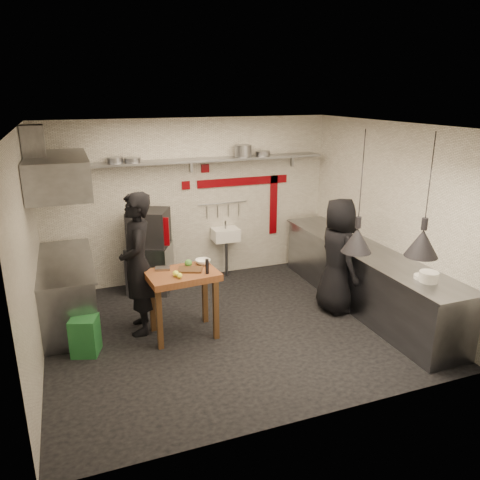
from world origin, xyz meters
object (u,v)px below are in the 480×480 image
object	(u,v)px
green_bin	(85,336)
chef_left	(138,264)
chef_right	(338,256)
prep_table	(183,304)
combi_oven	(149,227)
oven_stand	(150,268)

from	to	relation	value
green_bin	chef_left	distance (m)	1.13
chef_left	chef_right	size ratio (longest dim) A/B	1.13
chef_left	chef_right	world-z (taller)	chef_left
chef_left	green_bin	bearing A→B (deg)	-57.16
green_bin	chef_right	world-z (taller)	chef_right
prep_table	chef_left	distance (m)	0.82
combi_oven	green_bin	bearing A→B (deg)	-98.63
green_bin	chef_left	size ratio (longest dim) A/B	0.25
green_bin	prep_table	xyz separation A→B (m)	(1.30, 0.04, 0.21)
oven_stand	prep_table	xyz separation A→B (m)	(0.15, -1.68, 0.06)
chef_right	chef_left	bearing A→B (deg)	86.65
prep_table	chef_right	size ratio (longest dim) A/B	0.53
combi_oven	chef_right	size ratio (longest dim) A/B	0.35
green_bin	combi_oven	bearing A→B (deg)	56.39
oven_stand	chef_right	size ratio (longest dim) A/B	0.46
prep_table	chef_left	size ratio (longest dim) A/B	0.47
combi_oven	prep_table	size ratio (longest dim) A/B	0.66
oven_stand	green_bin	distance (m)	2.07
green_bin	chef_left	bearing A→B (deg)	26.49
green_bin	chef_right	distance (m)	3.71
combi_oven	chef_left	bearing A→B (deg)	-81.26
chef_right	combi_oven	bearing A→B (deg)	59.03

